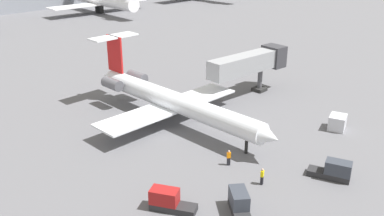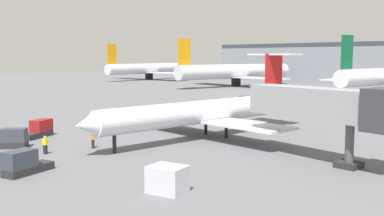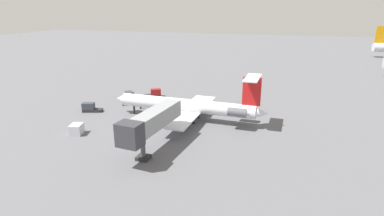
{
  "view_description": "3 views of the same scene",
  "coord_description": "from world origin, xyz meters",
  "px_view_note": "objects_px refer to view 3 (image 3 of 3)",
  "views": [
    {
      "loc": [
        -29.96,
        -34.46,
        21.76
      ],
      "look_at": [
        3.24,
        -2.85,
        3.14
      ],
      "focal_mm": 39.55,
      "sensor_mm": 36.0,
      "label": 1
    },
    {
      "loc": [
        38.14,
        -33.6,
        8.88
      ],
      "look_at": [
        2.68,
        -0.17,
        3.29
      ],
      "focal_mm": 42.38,
      "sensor_mm": 36.0,
      "label": 2
    },
    {
      "loc": [
        56.64,
        18.47,
        20.59
      ],
      "look_at": [
        4.22,
        1.82,
        2.67
      ],
      "focal_mm": 28.97,
      "sensor_mm": 36.0,
      "label": 3
    }
  ],
  "objects_px": {
    "jet_bridge": "(149,123)",
    "baggage_tug_lead": "(90,108)",
    "ground_crew_loader": "(141,105)",
    "cargo_container_uld": "(77,129)",
    "ground_crew_marshaller": "(123,102)",
    "baggage_tug_spare": "(154,93)",
    "baggage_tug_trailing": "(129,96)",
    "regional_jet": "(191,105)"
  },
  "relations": [
    {
      "from": "ground_crew_marshaller",
      "to": "cargo_container_uld",
      "type": "height_order",
      "value": "cargo_container_uld"
    },
    {
      "from": "ground_crew_loader",
      "to": "jet_bridge",
      "type": "bearing_deg",
      "value": 30.26
    },
    {
      "from": "regional_jet",
      "to": "baggage_tug_lead",
      "type": "distance_m",
      "value": 21.64
    },
    {
      "from": "baggage_tug_lead",
      "to": "cargo_container_uld",
      "type": "xyz_separation_m",
      "value": [
        10.92,
        4.96,
        0.05
      ]
    },
    {
      "from": "cargo_container_uld",
      "to": "baggage_tug_spare",
      "type": "bearing_deg",
      "value": 173.35
    },
    {
      "from": "ground_crew_loader",
      "to": "cargo_container_uld",
      "type": "relative_size",
      "value": 0.6
    },
    {
      "from": "baggage_tug_spare",
      "to": "cargo_container_uld",
      "type": "distance_m",
      "value": 25.56
    },
    {
      "from": "baggage_tug_lead",
      "to": "regional_jet",
      "type": "bearing_deg",
      "value": 93.76
    },
    {
      "from": "baggage_tug_lead",
      "to": "cargo_container_uld",
      "type": "bearing_deg",
      "value": 24.42
    },
    {
      "from": "baggage_tug_lead",
      "to": "baggage_tug_trailing",
      "type": "distance_m",
      "value": 11.14
    },
    {
      "from": "ground_crew_loader",
      "to": "baggage_tug_trailing",
      "type": "distance_m",
      "value": 8.08
    },
    {
      "from": "regional_jet",
      "to": "cargo_container_uld",
      "type": "relative_size",
      "value": 10.9
    },
    {
      "from": "ground_crew_marshaller",
      "to": "cargo_container_uld",
      "type": "xyz_separation_m",
      "value": [
        16.58,
        0.55,
        0.03
      ]
    },
    {
      "from": "jet_bridge",
      "to": "baggage_tug_lead",
      "type": "distance_m",
      "value": 24.69
    },
    {
      "from": "ground_crew_marshaller",
      "to": "baggage_tug_trailing",
      "type": "xyz_separation_m",
      "value": [
        -5.01,
        -1.2,
        -0.02
      ]
    },
    {
      "from": "regional_jet",
      "to": "baggage_tug_trailing",
      "type": "xyz_separation_m",
      "value": [
        -9.25,
        -18.28,
        -2.16
      ]
    },
    {
      "from": "baggage_tug_trailing",
      "to": "regional_jet",
      "type": "bearing_deg",
      "value": 63.15
    },
    {
      "from": "ground_crew_loader",
      "to": "baggage_tug_trailing",
      "type": "height_order",
      "value": "baggage_tug_trailing"
    },
    {
      "from": "jet_bridge",
      "to": "baggage_tug_trailing",
      "type": "height_order",
      "value": "jet_bridge"
    },
    {
      "from": "baggage_tug_trailing",
      "to": "cargo_container_uld",
      "type": "xyz_separation_m",
      "value": [
        21.59,
        1.75,
        0.05
      ]
    },
    {
      "from": "regional_jet",
      "to": "baggage_tug_spare",
      "type": "bearing_deg",
      "value": -133.91
    },
    {
      "from": "ground_crew_marshaller",
      "to": "baggage_tug_lead",
      "type": "bearing_deg",
      "value": -37.91
    },
    {
      "from": "jet_bridge",
      "to": "cargo_container_uld",
      "type": "xyz_separation_m",
      "value": [
        -2.99,
        -15.05,
        -3.93
      ]
    },
    {
      "from": "ground_crew_loader",
      "to": "baggage_tug_lead",
      "type": "distance_m",
      "value": 10.27
    },
    {
      "from": "jet_bridge",
      "to": "ground_crew_loader",
      "type": "distance_m",
      "value": 22.25
    },
    {
      "from": "baggage_tug_spare",
      "to": "ground_crew_loader",
      "type": "bearing_deg",
      "value": 6.34
    },
    {
      "from": "regional_jet",
      "to": "baggage_tug_lead",
      "type": "height_order",
      "value": "regional_jet"
    },
    {
      "from": "baggage_tug_trailing",
      "to": "jet_bridge",
      "type": "bearing_deg",
      "value": 34.36
    },
    {
      "from": "baggage_tug_lead",
      "to": "ground_crew_loader",
      "type": "bearing_deg",
      "value": 119.14
    },
    {
      "from": "baggage_tug_spare",
      "to": "cargo_container_uld",
      "type": "relative_size",
      "value": 1.5
    },
    {
      "from": "regional_jet",
      "to": "cargo_container_uld",
      "type": "bearing_deg",
      "value": -53.26
    },
    {
      "from": "jet_bridge",
      "to": "ground_crew_marshaller",
      "type": "height_order",
      "value": "jet_bridge"
    },
    {
      "from": "baggage_tug_trailing",
      "to": "baggage_tug_lead",
      "type": "bearing_deg",
      "value": -16.73
    },
    {
      "from": "ground_crew_marshaller",
      "to": "ground_crew_loader",
      "type": "height_order",
      "value": "same"
    },
    {
      "from": "baggage_tug_lead",
      "to": "ground_crew_marshaller",
      "type": "bearing_deg",
      "value": 142.09
    },
    {
      "from": "ground_crew_marshaller",
      "to": "regional_jet",
      "type": "bearing_deg",
      "value": 76.03
    },
    {
      "from": "ground_crew_marshaller",
      "to": "baggage_tug_spare",
      "type": "distance_m",
      "value": 9.49
    },
    {
      "from": "jet_bridge",
      "to": "ground_crew_marshaller",
      "type": "bearing_deg",
      "value": -141.44
    },
    {
      "from": "jet_bridge",
      "to": "baggage_tug_lead",
      "type": "bearing_deg",
      "value": -124.81
    },
    {
      "from": "jet_bridge",
      "to": "baggage_tug_lead",
      "type": "relative_size",
      "value": 3.35
    },
    {
      "from": "ground_crew_marshaller",
      "to": "cargo_container_uld",
      "type": "relative_size",
      "value": 0.6
    },
    {
      "from": "regional_jet",
      "to": "baggage_tug_spare",
      "type": "xyz_separation_m",
      "value": [
        -13.06,
        -13.56,
        -2.16
      ]
    }
  ]
}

